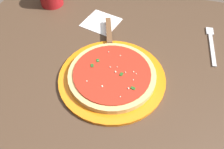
{
  "coord_description": "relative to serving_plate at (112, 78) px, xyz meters",
  "views": [
    {
      "loc": [
        -0.16,
        0.46,
        1.29
      ],
      "look_at": [
        -0.04,
        0.04,
        0.77
      ],
      "focal_mm": 38.05,
      "sensor_mm": 36.0,
      "label": 1
    }
  ],
  "objects": [
    {
      "name": "napkin_folded_right",
      "position": [
        0.11,
        -0.24,
        -0.0
      ],
      "size": [
        0.14,
        0.14,
        0.0
      ],
      "primitive_type": "cube",
      "rotation": [
        0.0,
        0.0,
        -0.23
      ],
      "color": "white",
      "rests_on": "restaurant_table"
    },
    {
      "name": "restaurant_table",
      "position": [
        0.04,
        -0.04,
        -0.14
      ],
      "size": [
        0.98,
        0.92,
        0.75
      ],
      "color": "black",
      "rests_on": "ground_plane"
    },
    {
      "name": "pizza",
      "position": [
        -0.0,
        0.0,
        0.01
      ],
      "size": [
        0.25,
        0.25,
        0.02
      ],
      "color": "#DBB26B",
      "rests_on": "serving_plate"
    },
    {
      "name": "serving_plate",
      "position": [
        0.0,
        0.0,
        0.0
      ],
      "size": [
        0.31,
        0.31,
        0.01
      ],
      "primitive_type": "cylinder",
      "color": "orange",
      "rests_on": "restaurant_table"
    },
    {
      "name": "pizza_server",
      "position": [
        0.05,
        -0.15,
        0.01
      ],
      "size": [
        0.12,
        0.22,
        0.01
      ],
      "color": "silver",
      "rests_on": "serving_plate"
    },
    {
      "name": "fork",
      "position": [
        -0.27,
        -0.24,
        -0.0
      ],
      "size": [
        0.04,
        0.19,
        0.0
      ],
      "color": "silver",
      "rests_on": "restaurant_table"
    }
  ]
}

